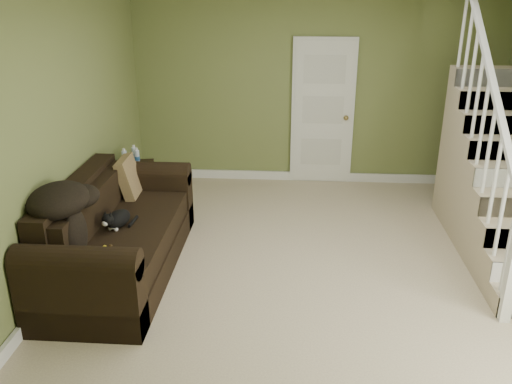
# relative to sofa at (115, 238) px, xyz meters

# --- Properties ---
(floor) EXTENTS (5.00, 5.50, 0.01)m
(floor) POSITION_rel_sofa_xyz_m (2.02, 0.01, -0.35)
(floor) COLOR tan
(floor) RESTS_ON ground
(wall_back) EXTENTS (5.00, 0.04, 2.60)m
(wall_back) POSITION_rel_sofa_xyz_m (2.02, 2.76, 0.95)
(wall_back) COLOR olive
(wall_back) RESTS_ON floor
(wall_front) EXTENTS (5.00, 0.04, 2.60)m
(wall_front) POSITION_rel_sofa_xyz_m (2.02, -2.74, 0.95)
(wall_front) COLOR olive
(wall_front) RESTS_ON floor
(wall_left) EXTENTS (0.04, 5.50, 2.60)m
(wall_left) POSITION_rel_sofa_xyz_m (-0.48, 0.01, 0.95)
(wall_left) COLOR olive
(wall_left) RESTS_ON floor
(baseboard_back) EXTENTS (5.00, 0.04, 0.12)m
(baseboard_back) POSITION_rel_sofa_xyz_m (2.02, 2.73, -0.29)
(baseboard_back) COLOR white
(baseboard_back) RESTS_ON floor
(baseboard_left) EXTENTS (0.04, 5.50, 0.12)m
(baseboard_left) POSITION_rel_sofa_xyz_m (-0.45, 0.01, -0.29)
(baseboard_left) COLOR white
(baseboard_left) RESTS_ON floor
(door) EXTENTS (0.86, 0.12, 2.02)m
(door) POSITION_rel_sofa_xyz_m (2.12, 2.72, 0.65)
(door) COLOR white
(door) RESTS_ON floor
(staircase) EXTENTS (1.00, 2.51, 2.82)m
(staircase) POSITION_rel_sofa_xyz_m (4.02, 0.98, 0.29)
(staircase) COLOR tan
(staircase) RESTS_ON floor
(sofa) EXTENTS (1.02, 2.35, 0.93)m
(sofa) POSITION_rel_sofa_xyz_m (0.00, 0.00, 0.00)
(sofa) COLOR black
(sofa) RESTS_ON floor
(side_table) EXTENTS (0.56, 0.56, 0.81)m
(side_table) POSITION_rel_sofa_xyz_m (-0.25, 1.54, -0.06)
(side_table) COLOR black
(side_table) RESTS_ON floor
(cat) EXTENTS (0.26, 0.47, 0.22)m
(cat) POSITION_rel_sofa_xyz_m (0.07, -0.07, 0.24)
(cat) COLOR black
(cat) RESTS_ON sofa
(banana) EXTENTS (0.07, 0.20, 0.06)m
(banana) POSITION_rel_sofa_xyz_m (0.10, -0.60, 0.18)
(banana) COLOR gold
(banana) RESTS_ON sofa
(throw_pillow) EXTENTS (0.23, 0.44, 0.45)m
(throw_pillow) POSITION_rel_sofa_xyz_m (-0.06, 0.78, 0.35)
(throw_pillow) COLOR #4C371E
(throw_pillow) RESTS_ON sofa
(throw_blanket) EXTENTS (0.60, 0.73, 0.27)m
(throw_blanket) POSITION_rel_sofa_xyz_m (-0.28, -0.51, 0.61)
(throw_blanket) COLOR black
(throw_blanket) RESTS_ON sofa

